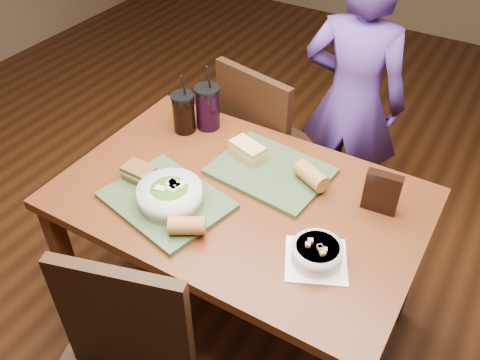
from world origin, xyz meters
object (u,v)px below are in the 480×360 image
soup_bowl (317,253)px  baguette_near (187,226)px  sandwich_far (247,150)px  cup_berry (208,107)px  tray_near (166,200)px  chair_far (262,143)px  cup_cola (184,113)px  tray_far (271,171)px  chip_bag (382,192)px  diner (352,102)px  salad_bowl (170,194)px  dining_table (240,213)px  baguette_far (311,176)px  sandwich_near (139,173)px

soup_bowl → baguette_near: baguette_near is taller
sandwich_far → cup_berry: size_ratio=0.53×
tray_near → sandwich_far: 0.39m
chair_far → cup_cola: bearing=-117.1°
tray_near → tray_far: same height
soup_bowl → cup_cola: (-0.78, 0.38, 0.05)m
sandwich_far → chip_bag: 0.54m
diner → soup_bowl: (0.28, -1.05, 0.09)m
salad_bowl → chip_bag: chip_bag is taller
dining_table → sandwich_far: sandwich_far is taller
cup_berry → chip_bag: cup_berry is taller
soup_bowl → cup_cola: 0.86m
tray_near → salad_bowl: salad_bowl is taller
soup_bowl → baguette_far: baguette_far is taller
salad_bowl → baguette_far: 0.51m
chair_far → cup_cola: (-0.18, -0.36, 0.31)m
sandwich_far → chip_bag: size_ratio=0.98×
chair_far → tray_near: size_ratio=2.26×
sandwich_far → tray_far: bearing=-13.9°
salad_bowl → dining_table: bearing=44.7°
chair_far → soup_bowl: size_ratio=3.72×
cup_cola → sandwich_near: bearing=-81.1°
tray_far → salad_bowl: (-0.21, -0.34, 0.05)m
sandwich_near → cup_cola: cup_cola is taller
salad_bowl → cup_berry: cup_berry is taller
dining_table → cup_berry: (-0.34, 0.31, 0.19)m
baguette_near → cup_cola: cup_cola is taller
chair_far → sandwich_far: bearing=-69.9°
tray_far → diner: bearing=86.1°
dining_table → salad_bowl: (-0.18, -0.18, 0.15)m
sandwich_near → cup_berry: size_ratio=0.40×
salad_bowl → soup_bowl: size_ratio=0.88×
cup_berry → diner: bearing=54.4°
tray_near → cup_berry: 0.50m
dining_table → cup_berry: bearing=137.8°
sandwich_near → baguette_far: 0.63m
sandwich_near → baguette_near: baguette_near is taller
diner → cup_berry: diner is taller
sandwich_far → baguette_near: 0.46m
soup_bowl → baguette_near: (-0.41, -0.12, 0.01)m
tray_near → chip_bag: chip_bag is taller
sandwich_near → cup_cola: size_ratio=0.44×
chair_far → salad_bowl: size_ratio=4.20×
diner → baguette_near: (-0.13, -1.17, 0.11)m
baguette_far → chip_bag: size_ratio=0.83×
tray_far → cup_berry: 0.41m
diner → salad_bowl: (-0.27, -1.08, 0.11)m
dining_table → baguette_near: 0.30m
chair_far → tray_far: 0.55m
salad_bowl → baguette_near: 0.16m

